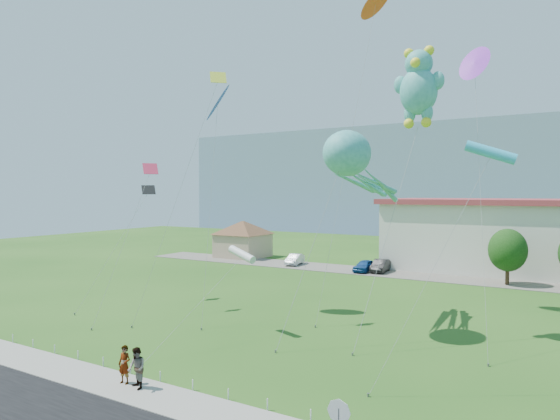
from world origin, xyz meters
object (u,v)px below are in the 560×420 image
(pavilion, at_px, (243,235))
(stop_sign, at_px, (339,419))
(pedestrian_right, at_px, (137,368))
(pedestrian_left, at_px, (124,365))
(octopus_kite, at_px, (354,165))
(teddy_bear_kite, at_px, (419,85))
(parked_car_silver, at_px, (295,259))
(parked_car_black, at_px, (381,266))
(parked_car_blue, at_px, (365,266))

(pavilion, relative_size, stop_sign, 3.68)
(pavilion, distance_m, pedestrian_right, 46.67)
(stop_sign, relative_size, pedestrian_left, 1.42)
(octopus_kite, xyz_separation_m, teddy_bear_kite, (3.84, 1.14, 4.92))
(stop_sign, xyz_separation_m, parked_car_silver, (-23.62, 39.26, -1.16))
(parked_car_silver, height_order, parked_car_black, parked_car_black)
(pedestrian_right, relative_size, octopus_kite, 0.14)
(pedestrian_right, xyz_separation_m, octopus_kite, (4.35, 14.67, 9.72))
(pavilion, bearing_deg, teddy_bear_kite, -38.65)
(stop_sign, height_order, pedestrian_left, stop_sign)
(parked_car_silver, relative_size, parked_car_black, 0.94)
(stop_sign, bearing_deg, octopus_kite, 111.18)
(parked_car_blue, distance_m, teddy_bear_kite, 28.43)
(pedestrian_left, xyz_separation_m, octopus_kite, (5.30, 14.51, 9.76))
(pedestrian_left, bearing_deg, pavilion, 110.65)
(pedestrian_right, distance_m, teddy_bear_kite, 23.04)
(parked_car_silver, relative_size, teddy_bear_kite, 0.22)
(pavilion, xyz_separation_m, parked_car_blue, (19.31, -3.69, -2.30))
(pedestrian_left, height_order, teddy_bear_kite, teddy_bear_kite)
(parked_car_silver, height_order, parked_car_blue, parked_car_blue)
(pedestrian_left, relative_size, parked_car_black, 0.42)
(pavilion, distance_m, pedestrian_left, 46.08)
(pedestrian_left, height_order, pedestrian_right, pedestrian_right)
(parked_car_blue, bearing_deg, octopus_kite, -67.80)
(pedestrian_right, distance_m, parked_car_black, 37.81)
(parked_car_silver, bearing_deg, octopus_kite, -63.22)
(pedestrian_left, relative_size, octopus_kite, 0.14)
(parked_car_silver, relative_size, parked_car_blue, 1.01)
(pedestrian_right, bearing_deg, stop_sign, 14.24)
(pedestrian_left, height_order, parked_car_silver, pedestrian_left)
(parked_car_blue, xyz_separation_m, octopus_kite, (7.90, -22.28, 10.02))
(pavilion, bearing_deg, parked_car_silver, -16.62)
(stop_sign, distance_m, parked_car_black, 41.32)
(parked_car_blue, xyz_separation_m, parked_car_black, (1.56, 0.81, 0.03))
(pedestrian_left, bearing_deg, pedestrian_right, -16.82)
(stop_sign, bearing_deg, parked_car_black, 107.80)
(parked_car_silver, bearing_deg, pavilion, 153.20)
(pedestrian_left, distance_m, parked_car_blue, 36.88)
(pedestrian_left, height_order, octopus_kite, octopus_kite)
(pavilion, distance_m, stop_sign, 53.90)
(parked_car_blue, distance_m, parked_car_black, 1.76)
(parked_car_silver, bearing_deg, pedestrian_left, -82.41)
(stop_sign, relative_size, parked_car_silver, 0.63)
(parked_car_silver, distance_m, parked_car_black, 10.99)
(teddy_bear_kite, bearing_deg, pedestrian_right, -117.39)
(pavilion, bearing_deg, parked_car_black, -7.86)
(pedestrian_left, distance_m, octopus_kite, 18.28)
(pedestrian_left, bearing_deg, parked_car_silver, 100.00)
(parked_car_silver, distance_m, octopus_kite, 30.51)
(pedestrian_right, bearing_deg, octopus_kite, 96.13)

